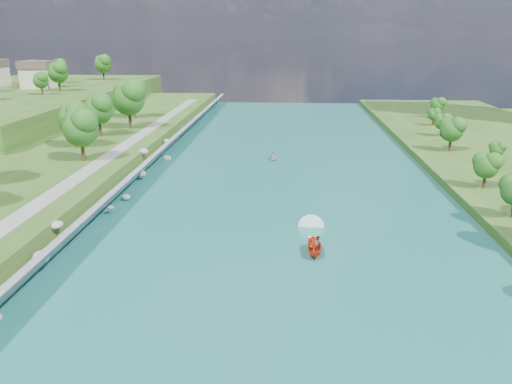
{
  "coord_description": "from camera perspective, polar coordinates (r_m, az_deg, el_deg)",
  "views": [
    {
      "loc": [
        0.83,
        -53.35,
        25.36
      ],
      "look_at": [
        -3.88,
        18.46,
        2.5
      ],
      "focal_mm": 35.0,
      "sensor_mm": 36.0,
      "label": 1
    }
  ],
  "objects": [
    {
      "name": "riverside_path",
      "position": [
        83.46,
        -19.94,
        1.4
      ],
      "size": [
        3.0,
        200.0,
        0.1
      ],
      "primitive_type": "cube",
      "color": "gray",
      "rests_on": "berm_west"
    },
    {
      "name": "motorboat",
      "position": [
        61.58,
        6.62,
        -5.95
      ],
      "size": [
        3.6,
        19.01,
        2.15
      ],
      "rotation": [
        0.0,
        0.0,
        3.15
      ],
      "color": "red",
      "rests_on": "river_water"
    },
    {
      "name": "river_water",
      "position": [
        77.59,
        2.94,
        -1.44
      ],
      "size": [
        55.0,
        240.0,
        0.1
      ],
      "primitive_type": "cube",
      "color": "#165751",
      "rests_on": "ground"
    },
    {
      "name": "ridge_west",
      "position": [
        171.42,
        -25.7,
        8.92
      ],
      "size": [
        60.0,
        120.0,
        9.0
      ],
      "primitive_type": "cube",
      "color": "#2D5119",
      "rests_on": "ground"
    },
    {
      "name": "trees_ridge",
      "position": [
        175.76,
        -21.78,
        12.68
      ],
      "size": [
        20.68,
        66.95,
        10.84
      ],
      "color": "#225316",
      "rests_on": "ridge_west"
    },
    {
      "name": "ridge_houses",
      "position": [
        177.96,
        -27.07,
        11.87
      ],
      "size": [
        29.5,
        29.5,
        8.4
      ],
      "color": "beige",
      "rests_on": "ridge_west"
    },
    {
      "name": "raft",
      "position": [
        105.2,
        1.92,
        3.92
      ],
      "size": [
        2.57,
        3.35,
        1.54
      ],
      "rotation": [
        0.0,
        0.0,
        0.12
      ],
      "color": "gray",
      "rests_on": "river_water"
    },
    {
      "name": "ground",
      "position": [
        59.07,
        2.61,
        -7.82
      ],
      "size": [
        260.0,
        260.0,
        0.0
      ],
      "primitive_type": "plane",
      "color": "#2D5119",
      "rests_on": "ground"
    },
    {
      "name": "riprap_bank",
      "position": [
        81.01,
        -15.66,
        0.05
      ],
      "size": [
        4.48,
        236.0,
        4.38
      ],
      "color": "slate",
      "rests_on": "ground"
    }
  ]
}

